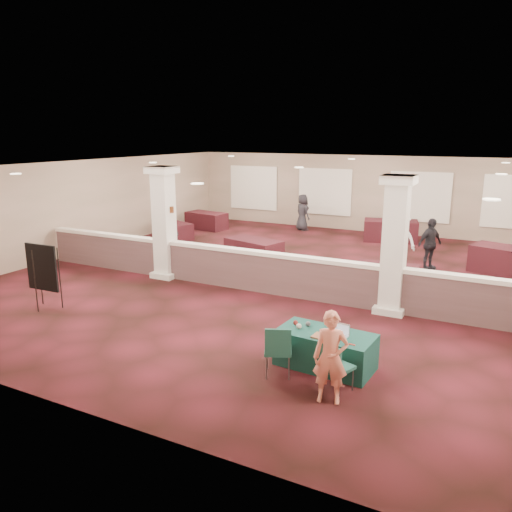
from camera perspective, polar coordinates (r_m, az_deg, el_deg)
The scene contains 33 objects.
ground at distance 14.45m, azimuth 4.66°, elevation -2.64°, with size 16.00×16.00×0.00m, color #48121A.
wall_back at distance 21.62m, azimuth 12.94°, elevation 6.91°, with size 16.00×0.04×3.20m, color #827259.
wall_front at distance 7.54m, azimuth -19.15°, elevation -6.31°, with size 16.00×0.04×3.20m, color #827259.
wall_left at distance 18.59m, azimuth -18.76°, elevation 5.43°, with size 0.04×16.00×3.20m, color #827259.
ceiling at distance 13.88m, azimuth 4.93°, elevation 10.12°, with size 16.00×16.00×0.02m, color silver.
partition_wall at distance 12.97m, azimuth 2.18°, elevation -1.93°, with size 15.60×0.28×1.10m.
column_left at distance 14.51m, azimuth -10.45°, elevation 3.88°, with size 0.72×0.72×3.20m.
column_right at distance 11.81m, azimuth 15.55°, elevation 1.32°, with size 0.72×0.72×3.20m.
sconce_left at distance 14.62m, azimuth -11.39°, elevation 5.36°, with size 0.12×0.12×0.18m.
sconce_right at distance 14.29m, azimuth -9.61°, elevation 5.24°, with size 0.12×0.12×0.18m.
near_table at distance 9.17m, azimuth 7.93°, elevation -10.56°, with size 1.71×0.85×0.66m, color #0F372F.
conf_chair_main at distance 8.30m, azimuth 9.04°, elevation -12.06°, with size 0.54×0.55×0.84m.
conf_chair_side at distance 8.66m, azimuth 2.53°, elevation -10.37°, with size 0.61×0.61×0.93m.
easel_board at distance 12.78m, azimuth -23.26°, elevation -1.29°, with size 0.93×0.48×1.58m.
woman at distance 7.92m, azimuth 8.53°, elevation -11.40°, with size 0.53×0.36×1.48m, color #F6846B.
far_table_front_left at distance 20.06m, azimuth -9.35°, elevation 2.87°, with size 1.62×0.81×0.66m, color black.
far_table_front_center at distance 16.19m, azimuth -0.26°, elevation 0.60°, with size 1.86×0.93×0.75m, color black.
far_table_front_right at distance 13.93m, azimuth 14.72°, elevation -2.28°, with size 1.63×0.81×0.66m, color black.
far_table_back_left at distance 21.99m, azimuth -5.68°, elevation 4.05°, with size 1.79×0.90×0.73m, color black.
far_table_back_center at distance 20.08m, azimuth 15.11°, elevation 2.82°, with size 2.01×1.00×0.82m, color black.
far_table_back_right at distance 16.57m, azimuth 26.84°, elevation -0.51°, with size 2.01×1.00×0.82m, color black.
attendee_a at distance 16.71m, azimuth -10.09°, elevation 2.25°, with size 0.76×0.42×1.58m, color black.
attendee_b at distance 16.43m, azimuth 16.11°, elevation 1.92°, with size 1.09×0.50×1.70m, color silver.
attendee_c at distance 16.18m, azimuth 19.25°, elevation 1.31°, with size 0.93×0.44×1.58m, color black.
attendee_d at distance 21.59m, azimuth 5.34°, elevation 4.98°, with size 0.76×0.41×1.55m, color black.
laptop_base at distance 8.91m, azimuth 9.49°, elevation -9.03°, with size 0.30×0.21×0.02m, color silver.
laptop_screen at distance 8.96m, azimuth 9.77°, elevation -8.18°, with size 0.30×0.01×0.20m, color silver.
screen_glow at distance 8.95m, azimuth 9.75°, elevation -8.27°, with size 0.27×0.00×0.17m, color silver.
knitting at distance 8.83m, azimuth 7.68°, elevation -9.13°, with size 0.36×0.27×0.03m, color #D06521.
yarn_cream at distance 9.14m, azimuth 4.92°, elevation -8.00°, with size 0.10×0.10×0.10m, color beige.
yarn_red at distance 9.31m, azimuth 4.54°, elevation -7.60°, with size 0.09×0.09×0.09m, color maroon.
yarn_grey at distance 9.27m, azimuth 5.97°, elevation -7.72°, with size 0.09×0.09×0.09m, color #48484D.
scissors at distance 8.63m, azimuth 10.92°, elevation -9.90°, with size 0.11×0.03×0.01m, color red.
Camera 1 is at (5.22, -12.83, 4.11)m, focal length 35.00 mm.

